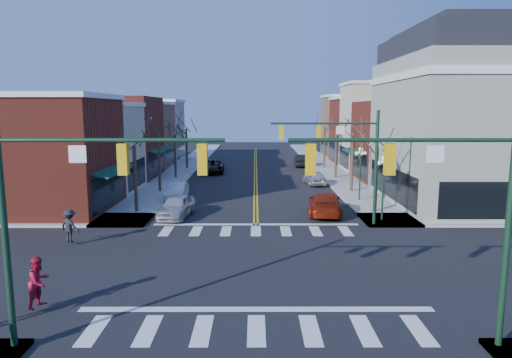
{
  "coord_description": "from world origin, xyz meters",
  "views": [
    {
      "loc": [
        -0.04,
        -20.39,
        7.29
      ],
      "look_at": [
        0.01,
        8.63,
        2.8
      ],
      "focal_mm": 32.0,
      "sensor_mm": 36.0,
      "label": 1
    }
  ],
  "objects_px": {
    "victorian_corner": "(473,117)",
    "lamppost_corner": "(384,177)",
    "car_right_near": "(325,203)",
    "pedestrian_red_b": "(39,282)",
    "car_left_near": "(176,206)",
    "pedestrian_dark_b": "(70,226)",
    "car_left_mid": "(177,191)",
    "car_right_mid": "(314,178)",
    "lamppost_midblock": "(360,165)",
    "car_right_far": "(301,160)",
    "car_left_far": "(213,166)"
  },
  "relations": [
    {
      "from": "lamppost_corner",
      "to": "car_left_near",
      "type": "relative_size",
      "value": 0.98
    },
    {
      "from": "car_right_near",
      "to": "car_left_far",
      "type": "bearing_deg",
      "value": -58.13
    },
    {
      "from": "car_right_near",
      "to": "pedestrian_dark_b",
      "type": "xyz_separation_m",
      "value": [
        -14.8,
        -7.24,
        0.28
      ]
    },
    {
      "from": "pedestrian_red_b",
      "to": "pedestrian_dark_b",
      "type": "bearing_deg",
      "value": 30.76
    },
    {
      "from": "car_right_near",
      "to": "car_left_mid",
      "type": "bearing_deg",
      "value": -18.04
    },
    {
      "from": "car_left_near",
      "to": "car_right_far",
      "type": "xyz_separation_m",
      "value": [
        11.21,
        27.5,
        0.02
      ]
    },
    {
      "from": "car_right_far",
      "to": "lamppost_midblock",
      "type": "bearing_deg",
      "value": 97.45
    },
    {
      "from": "car_right_mid",
      "to": "pedestrian_dark_b",
      "type": "bearing_deg",
      "value": 44.32
    },
    {
      "from": "car_left_far",
      "to": "car_right_mid",
      "type": "distance_m",
      "value": 13.4
    },
    {
      "from": "victorian_corner",
      "to": "car_left_mid",
      "type": "xyz_separation_m",
      "value": [
        -22.89,
        1.29,
        -5.97
      ]
    },
    {
      "from": "victorian_corner",
      "to": "car_right_mid",
      "type": "height_order",
      "value": "victorian_corner"
    },
    {
      "from": "lamppost_corner",
      "to": "car_left_near",
      "type": "xyz_separation_m",
      "value": [
        -13.57,
        1.26,
        -2.21
      ]
    },
    {
      "from": "car_right_near",
      "to": "car_right_mid",
      "type": "xyz_separation_m",
      "value": [
        0.89,
        12.45,
        -0.08
      ]
    },
    {
      "from": "pedestrian_dark_b",
      "to": "car_right_mid",
      "type": "bearing_deg",
      "value": -104.74
    },
    {
      "from": "lamppost_midblock",
      "to": "car_right_far",
      "type": "xyz_separation_m",
      "value": [
        -2.36,
        22.26,
        -2.19
      ]
    },
    {
      "from": "victorian_corner",
      "to": "lamppost_corner",
      "type": "height_order",
      "value": "victorian_corner"
    },
    {
      "from": "lamppost_corner",
      "to": "lamppost_midblock",
      "type": "height_order",
      "value": "same"
    },
    {
      "from": "victorian_corner",
      "to": "lamppost_corner",
      "type": "distance_m",
      "value": 10.89
    },
    {
      "from": "lamppost_midblock",
      "to": "car_left_near",
      "type": "relative_size",
      "value": 0.98
    },
    {
      "from": "pedestrian_dark_b",
      "to": "lamppost_corner",
      "type": "bearing_deg",
      "value": -140.53
    },
    {
      "from": "car_left_mid",
      "to": "pedestrian_red_b",
      "type": "height_order",
      "value": "pedestrian_red_b"
    },
    {
      "from": "victorian_corner",
      "to": "lamppost_midblock",
      "type": "relative_size",
      "value": 3.29
    },
    {
      "from": "car_right_near",
      "to": "victorian_corner",
      "type": "bearing_deg",
      "value": -155.09
    },
    {
      "from": "victorian_corner",
      "to": "pedestrian_dark_b",
      "type": "bearing_deg",
      "value": -157.27
    },
    {
      "from": "car_left_near",
      "to": "victorian_corner",
      "type": "bearing_deg",
      "value": 19.45
    },
    {
      "from": "lamppost_midblock",
      "to": "car_right_far",
      "type": "height_order",
      "value": "lamppost_midblock"
    },
    {
      "from": "pedestrian_red_b",
      "to": "pedestrian_dark_b",
      "type": "height_order",
      "value": "pedestrian_red_b"
    },
    {
      "from": "lamppost_corner",
      "to": "car_left_mid",
      "type": "xyz_separation_m",
      "value": [
        -14.59,
        7.29,
        -2.28
      ]
    },
    {
      "from": "lamppost_corner",
      "to": "car_right_near",
      "type": "height_order",
      "value": "lamppost_corner"
    },
    {
      "from": "car_right_near",
      "to": "car_right_mid",
      "type": "bearing_deg",
      "value": -87.41
    },
    {
      "from": "lamppost_midblock",
      "to": "car_left_far",
      "type": "distance_m",
      "value": 21.03
    },
    {
      "from": "victorian_corner",
      "to": "car_left_far",
      "type": "distance_m",
      "value": 27.84
    },
    {
      "from": "lamppost_corner",
      "to": "car_left_near",
      "type": "bearing_deg",
      "value": 174.71
    },
    {
      "from": "car_left_far",
      "to": "car_right_near",
      "type": "xyz_separation_m",
      "value": [
        9.71,
        -20.64,
        0.02
      ]
    },
    {
      "from": "lamppost_corner",
      "to": "pedestrian_dark_b",
      "type": "distance_m",
      "value": 19.0
    },
    {
      "from": "car_left_mid",
      "to": "pedestrian_dark_b",
      "type": "bearing_deg",
      "value": -107.34
    },
    {
      "from": "car_right_near",
      "to": "pedestrian_dark_b",
      "type": "height_order",
      "value": "pedestrian_dark_b"
    },
    {
      "from": "victorian_corner",
      "to": "pedestrian_red_b",
      "type": "relative_size",
      "value": 7.54
    },
    {
      "from": "car_right_near",
      "to": "car_right_mid",
      "type": "height_order",
      "value": "car_right_near"
    },
    {
      "from": "pedestrian_red_b",
      "to": "pedestrian_dark_b",
      "type": "distance_m",
      "value": 8.36
    },
    {
      "from": "car_left_mid",
      "to": "car_right_far",
      "type": "distance_m",
      "value": 24.7
    },
    {
      "from": "car_right_near",
      "to": "pedestrian_red_b",
      "type": "bearing_deg",
      "value": 57.1
    },
    {
      "from": "car_left_mid",
      "to": "car_right_near",
      "type": "relative_size",
      "value": 0.77
    },
    {
      "from": "lamppost_corner",
      "to": "car_left_near",
      "type": "distance_m",
      "value": 13.8
    },
    {
      "from": "car_right_mid",
      "to": "lamppost_corner",
      "type": "bearing_deg",
      "value": 92.63
    },
    {
      "from": "victorian_corner",
      "to": "car_left_mid",
      "type": "distance_m",
      "value": 23.69
    },
    {
      "from": "victorian_corner",
      "to": "car_left_near",
      "type": "xyz_separation_m",
      "value": [
        -21.87,
        -4.74,
        -5.9
      ]
    },
    {
      "from": "victorian_corner",
      "to": "car_right_mid",
      "type": "relative_size",
      "value": 3.48
    },
    {
      "from": "car_left_far",
      "to": "pedestrian_red_b",
      "type": "height_order",
      "value": "pedestrian_red_b"
    },
    {
      "from": "car_left_mid",
      "to": "car_right_near",
      "type": "xyz_separation_m",
      "value": [
        11.19,
        -5.15,
        0.1
      ]
    }
  ]
}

